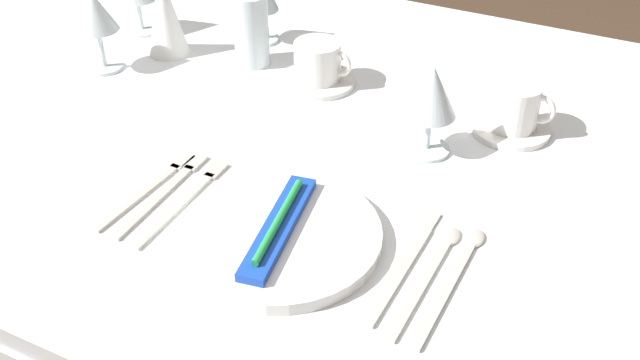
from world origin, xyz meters
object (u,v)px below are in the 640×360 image
Objects in this scene: coffee_cup_left at (516,106)px; coffee_cup_right at (318,61)px; fork_salad at (150,187)px; spoon_soup at (432,266)px; spoon_dessert at (457,270)px; dinner_plate at (279,236)px; drink_tumbler at (252,34)px; napkin_folded at (165,13)px; wine_glass_right at (432,95)px; toothbrush_package at (279,226)px; fork_inner at (166,190)px; fork_outer at (186,199)px; wine_glass_far at (95,15)px; dinner_knife at (402,267)px.

coffee_cup_right is at bearing 179.21° from coffee_cup_left.
spoon_soup is at bearing 2.92° from fork_salad.
coffee_cup_left is at bearing 93.56° from spoon_dessert.
dinner_plate is 2.02× the size of drink_tumbler.
wine_glass_right is at bearing -10.35° from napkin_folded.
spoon_soup is 1.67× the size of drink_tumbler.
spoon_soup is 0.03m from spoon_dessert.
toothbrush_package reaches higher than dinner_plate.
spoon_soup is at bearing -28.14° from napkin_folded.
fork_inner is at bearing -97.87° from coffee_cup_right.
fork_inner is 2.07× the size of coffee_cup_left.
dinner_plate is 0.20m from fork_inner.
coffee_cup_right is at bearing 87.64° from fork_outer.
wine_glass_right is at bearing 41.68° from fork_inner.
wine_glass_far is at bearing 143.91° from fork_outer.
wine_glass_far is at bearing 159.20° from dinner_knife.
wine_glass_right is at bearing 111.29° from spoon_soup.
dinner_plate is at bearing -40.60° from napkin_folded.
wine_glass_right is 0.56m from napkin_folded.
napkin_folded is at bearing 122.07° from fork_salad.
drink_tumbler reaches higher than fork_salad.
dinner_knife is 1.57× the size of wine_glass_far.
wine_glass_far is 0.90× the size of napkin_folded.
fork_inner is 0.42m from spoon_dessert.
coffee_cup_right is (-0.31, 0.38, 0.04)m from dinner_knife.
coffee_cup_left is 0.35m from coffee_cup_right.
dinner_plate is at bearing -168.25° from spoon_soup.
spoon_soup is (0.42, 0.02, -0.00)m from fork_salad.
spoon_soup is at bearing 11.75° from toothbrush_package.
dinner_knife is at bearing -76.69° from wine_glass_right.
dinner_knife is at bearing -30.71° from napkin_folded.
spoon_dessert is 0.64m from drink_tumbler.
coffee_cup_left is at bearing 47.63° from wine_glass_right.
toothbrush_package is 0.96× the size of spoon_soup.
wine_glass_right is 1.08× the size of drink_tumbler.
fork_salad is 0.38m from dinner_knife.
fork_inner is 0.55m from coffee_cup_left.
spoon_soup is 2.16× the size of coffee_cup_left.
fork_salad is at bearing -80.66° from drink_tumbler.
coffee_cup_left reaches higher than fork_outer.
fork_outer is 0.53m from coffee_cup_left.
dinner_knife is (0.38, 0.00, 0.00)m from fork_salad.
dinner_plate is 0.51m from drink_tumbler.
dinner_knife is (0.32, 0.00, 0.00)m from fork_outer.
spoon_dessert is (0.38, 0.03, -0.00)m from fork_outer.
wine_glass_far is at bearing -161.89° from coffee_cup_right.
wine_glass_right is (0.30, 0.26, 0.09)m from fork_inner.
dinner_plate is at bearing 180.00° from toothbrush_package.
dinner_plate is 1.26× the size of toothbrush_package.
toothbrush_package reaches higher than fork_inner.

